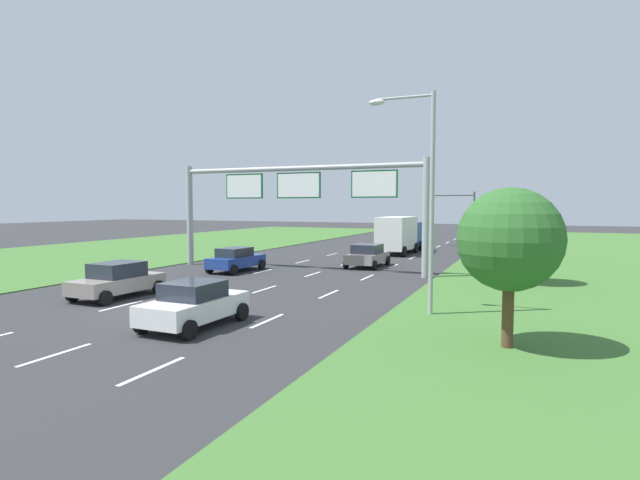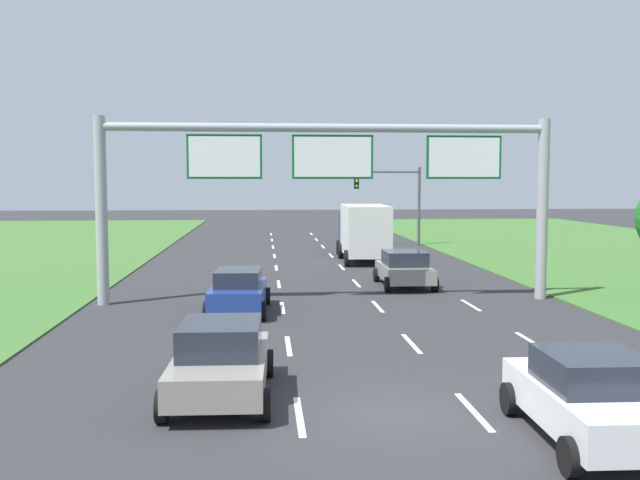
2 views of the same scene
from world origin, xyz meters
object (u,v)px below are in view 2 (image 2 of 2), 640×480
at_px(car_far_ahead, 404,268).
at_px(traffic_light_mast, 392,191).
at_px(car_lead_silver, 591,397).
at_px(box_truck, 363,231).
at_px(sign_gantry, 332,172).
at_px(car_near_red, 239,290).
at_px(car_mid_lane, 221,359).

height_order(car_far_ahead, traffic_light_mast, traffic_light_mast).
distance_m(car_lead_silver, box_truck, 28.92).
xyz_separation_m(box_truck, sign_gantry, (-3.18, -13.91, 3.21)).
xyz_separation_m(box_truck, traffic_light_mast, (3.37, 9.21, 2.13)).
bearing_deg(car_near_red, car_lead_silver, -60.03).
xyz_separation_m(car_lead_silver, box_truck, (0.03, 28.91, 0.94)).
bearing_deg(car_near_red, car_mid_lane, -87.34).
bearing_deg(traffic_light_mast, sign_gantry, -105.83).
distance_m(car_mid_lane, box_truck, 26.64).
bearing_deg(car_near_red, traffic_light_mast, 71.18).
relative_size(car_far_ahead, sign_gantry, 0.25).
height_order(car_near_red, car_lead_silver, car_lead_silver).
height_order(car_lead_silver, car_far_ahead, car_lead_silver).
relative_size(car_near_red, box_truck, 0.57).
xyz_separation_m(car_near_red, car_far_ahead, (7.02, 5.61, 0.01)).
relative_size(car_mid_lane, box_truck, 0.57).
distance_m(car_mid_lane, traffic_light_mast, 36.53).
relative_size(car_mid_lane, sign_gantry, 0.25).
distance_m(car_lead_silver, car_mid_lane, 7.38).
height_order(car_near_red, box_truck, box_truck).
bearing_deg(car_lead_silver, traffic_light_mast, 86.37).
relative_size(car_mid_lane, car_far_ahead, 1.01).
bearing_deg(car_mid_lane, sign_gantry, 75.19).
bearing_deg(box_truck, car_far_ahead, -86.63).
xyz_separation_m(car_near_red, traffic_light_mast, (10.03, 25.11, 3.08)).
bearing_deg(sign_gantry, car_lead_silver, -78.11).
bearing_deg(box_truck, sign_gantry, -101.51).
bearing_deg(car_lead_silver, sign_gantry, 103.34).
height_order(car_far_ahead, box_truck, box_truck).
relative_size(car_near_red, traffic_light_mast, 0.77).
xyz_separation_m(car_mid_lane, traffic_light_mast, (10.08, 34.98, 3.05)).
distance_m(car_near_red, car_mid_lane, 9.87).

